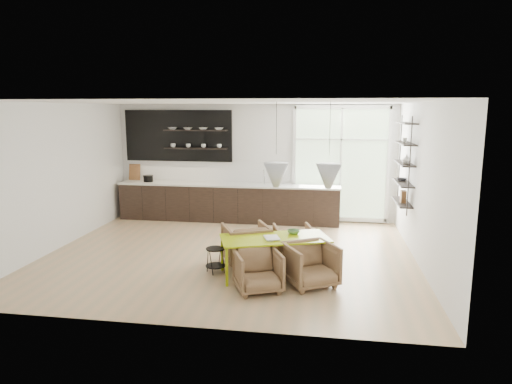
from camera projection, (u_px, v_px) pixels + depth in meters
The scene contains 11 objects.
room at pixel (267, 173), 9.55m from camera, with size 7.02×6.01×2.91m.
kitchen_run at pixel (225, 197), 11.44m from camera, with size 5.54×0.69×2.75m.
right_shelving at pixel (404, 166), 9.17m from camera, with size 0.26×1.22×1.90m.
dining_table at pixel (275, 240), 7.65m from camera, with size 1.96×1.35×0.66m.
armchair_back_left at pixel (246, 244), 8.30m from camera, with size 0.78×0.80×0.73m, color brown.
armchair_back_right at pixel (293, 242), 8.55m from camera, with size 0.68×0.70×0.64m, color brown.
armchair_front_left at pixel (258, 271), 7.03m from camera, with size 0.68×0.69×0.63m, color brown.
armchair_front_right at pixel (311, 265), 7.23m from camera, with size 0.74×0.76×0.69m, color brown.
wire_stool at pixel (215, 257), 7.82m from camera, with size 0.34×0.34×0.44m.
table_book at pixel (265, 238), 7.54m from camera, with size 0.23×0.31×0.03m, color white.
table_bowl at pixel (294, 232), 7.87m from camera, with size 0.21×0.21×0.07m, color #59834F.
Camera 1 is at (1.81, -8.29, 2.79)m, focal length 32.00 mm.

